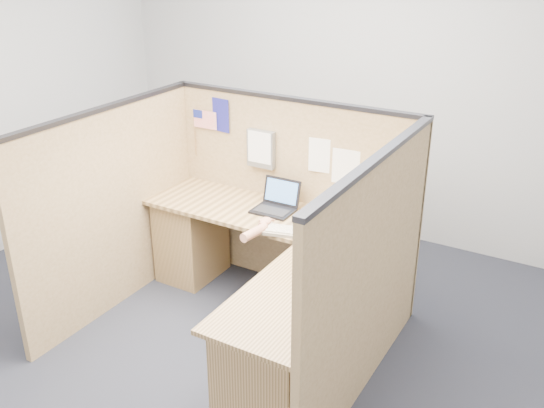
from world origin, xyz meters
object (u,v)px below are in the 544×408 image
Objects in this scene: laptop at (277,203)px; mouse at (266,224)px; keyboard at (296,232)px; l_desk at (265,284)px.

laptop reaches higher than mouse.
laptop is 0.43m from keyboard.
mouse reaches higher than keyboard.
laptop is at bearing 105.30° from mouse.
keyboard is (0.32, -0.29, -0.04)m from laptop.
mouse is at bearing 164.51° from keyboard.
l_desk is 6.51× the size of laptop.
laptop reaches higher than keyboard.
keyboard is 0.24m from mouse.
mouse is (-0.10, 0.19, 0.36)m from l_desk.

